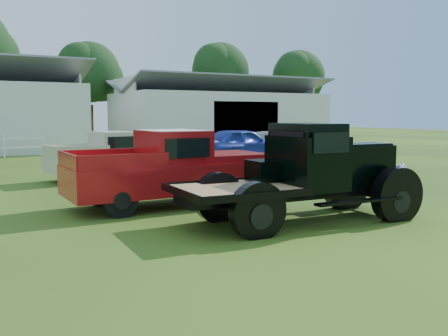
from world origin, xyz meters
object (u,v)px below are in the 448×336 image
misc_car_blue (242,144)px  misc_car_grey (275,144)px  red_pickup (169,168)px  white_pickup (110,156)px  vintage_flatbed (302,173)px

misc_car_blue → misc_car_grey: 2.69m
red_pickup → white_pickup: 5.96m
white_pickup → misc_car_grey: bearing=18.1°
vintage_flatbed → red_pickup: vintage_flatbed is taller
red_pickup → misc_car_grey: 15.57m
white_pickup → misc_car_blue: 9.28m
red_pickup → vintage_flatbed: bearing=-61.9°
vintage_flatbed → misc_car_blue: 15.05m
red_pickup → misc_car_grey: size_ratio=1.28×
vintage_flatbed → white_pickup: bearing=102.6°
vintage_flatbed → misc_car_grey: size_ratio=1.29×
vintage_flatbed → misc_car_grey: 16.98m
white_pickup → misc_car_blue: bearing=20.7°
red_pickup → misc_car_grey: red_pickup is taller
red_pickup → misc_car_blue: 13.28m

